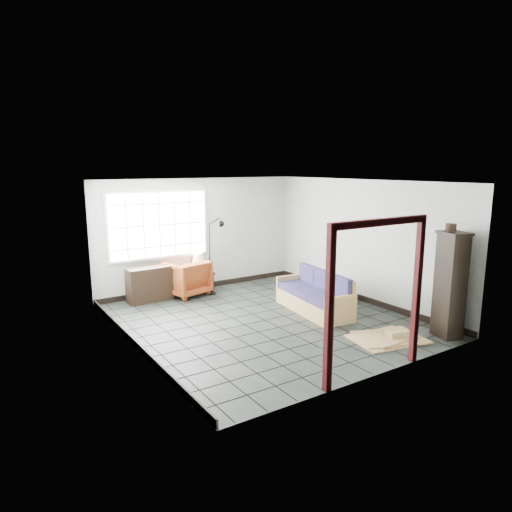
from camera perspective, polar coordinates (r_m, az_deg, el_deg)
ground at (r=8.72m, az=1.13°, el=-8.05°), size 5.50×5.50×0.00m
room_shell at (r=8.34m, az=1.07°, el=2.96°), size 5.02×5.52×2.61m
window_panel at (r=10.26m, az=-12.05°, el=3.83°), size 2.32×0.08×1.52m
doorway_trim at (r=6.37m, az=14.94°, el=-2.79°), size 1.80×0.08×2.20m
futon_sofa at (r=9.23m, az=7.51°, el=-5.11°), size 0.92×1.92×0.82m
armchair at (r=10.37m, az=-8.76°, el=-2.50°), size 1.03×0.99×0.88m
side_table at (r=10.55m, az=-6.78°, el=-2.46°), size 0.47×0.47×0.48m
table_lamp at (r=10.50m, az=-7.19°, el=-0.36°), size 0.35×0.35×0.44m
projector at (r=10.46m, az=-6.74°, el=-1.79°), size 0.32×0.26×0.11m
floor_lamp at (r=10.31m, az=-5.10°, el=0.31°), size 0.47×0.31×1.75m
console_shelf at (r=10.09m, az=-13.13°, el=-3.45°), size 0.98×0.42×0.75m
tall_shelf at (r=8.33m, az=23.11°, el=-3.28°), size 0.51×0.58×1.81m
pot at (r=8.17m, az=23.19°, el=3.29°), size 0.22×0.22×0.13m
open_box at (r=9.92m, az=9.56°, el=-4.76°), size 0.90×0.57×0.48m
cardboard_pile at (r=8.11m, az=16.30°, el=-9.71°), size 1.33×1.11×0.17m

